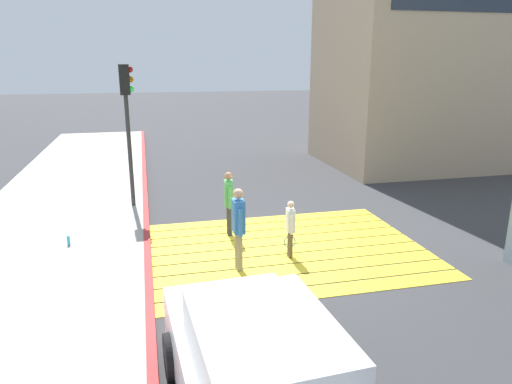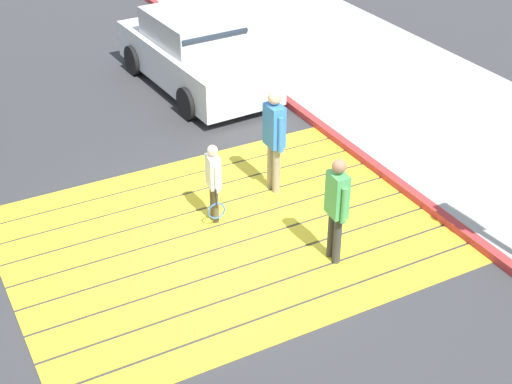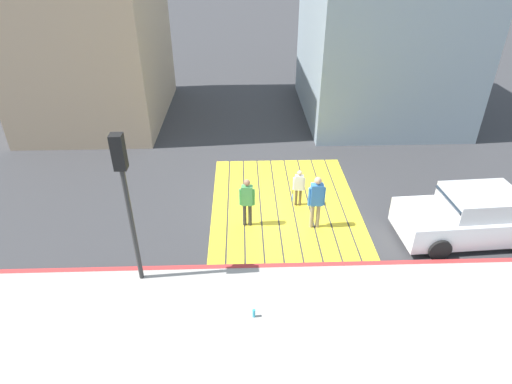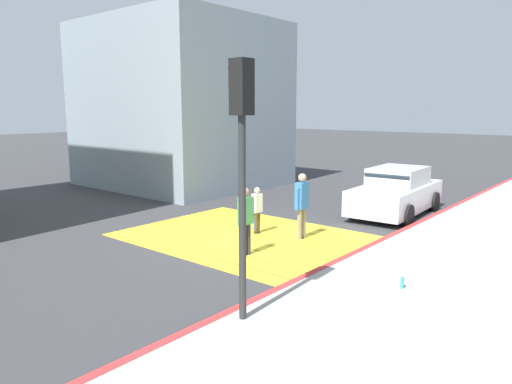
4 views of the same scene
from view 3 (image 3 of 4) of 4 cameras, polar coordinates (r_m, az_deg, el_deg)
ground_plane at (r=14.69m, az=3.79°, el=-1.60°), size 120.00×120.00×0.00m
crosswalk_stripes at (r=14.69m, az=3.79°, el=-1.58°), size 6.40×4.90×0.01m
sidewalk_west at (r=10.46m, az=6.72°, el=-18.35°), size 4.80×40.00×0.12m
curb_painted at (r=12.08m, az=5.21°, el=-9.80°), size 0.16×40.00×0.13m
building_far_south at (r=22.21m, az=16.48°, el=19.03°), size 8.00×7.04×7.29m
car_parked_near_curb at (r=14.28m, az=26.83°, el=-2.95°), size 2.17×4.40×1.57m
traffic_light_corner at (r=10.36m, az=-17.06°, el=1.26°), size 0.39×0.28×4.24m
water_bottle at (r=10.60m, az=-0.28°, el=-15.79°), size 0.07×0.07×0.22m
pedestrian_adult_lead at (r=13.11m, az=8.02°, el=-0.92°), size 0.23×0.52×1.80m
pedestrian_adult_trailing at (r=13.12m, az=-1.19°, el=-0.98°), size 0.24×0.49×1.66m
pedestrian_child_with_racket at (r=14.27m, az=5.67°, el=0.79°), size 0.29×0.41×1.34m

